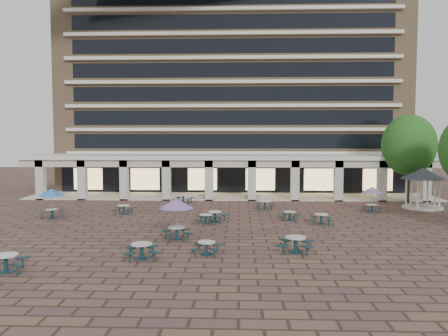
{
  "coord_description": "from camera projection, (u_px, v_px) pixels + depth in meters",
  "views": [
    {
      "loc": [
        0.84,
        -30.39,
        6.2
      ],
      "look_at": [
        -0.31,
        3.0,
        3.86
      ],
      "focal_mm": 35.0,
      "sensor_mm": 36.0,
      "label": 1
    }
  ],
  "objects": [
    {
      "name": "ground",
      "position": [
        227.0,
        226.0,
        30.76
      ],
      "size": [
        120.0,
        120.0,
        0.0
      ],
      "primitive_type": "plane",
      "color": "brown",
      "rests_on": "ground"
    },
    {
      "name": "apartment_building",
      "position": [
        233.0,
        87.0,
        55.27
      ],
      "size": [
        40.0,
        15.5,
        25.2
      ],
      "color": "#A0815A",
      "rests_on": "ground"
    },
    {
      "name": "retail_arcade",
      "position": [
        231.0,
        168.0,
        45.31
      ],
      "size": [
        42.0,
        6.6,
        4.4
      ],
      "color": "white",
      "rests_on": "ground"
    },
    {
      "name": "picnic_table_0",
      "position": [
        6.0,
        262.0,
        20.1
      ],
      "size": [
        2.15,
        2.15,
        0.82
      ],
      "rotation": [
        0.0,
        0.0,
        0.29
      ],
      "color": "#153940",
      "rests_on": "ground"
    },
    {
      "name": "picnic_table_1",
      "position": [
        142.0,
        250.0,
        22.27
      ],
      "size": [
        2.08,
        2.08,
        0.8
      ],
      "rotation": [
        0.0,
        0.0,
        0.24
      ],
      "color": "#153940",
      "rests_on": "ground"
    },
    {
      "name": "picnic_table_2",
      "position": [
        207.0,
        247.0,
        23.11
      ],
      "size": [
        1.68,
        1.68,
        0.7
      ],
      "rotation": [
        0.0,
        0.0,
        -0.1
      ],
      "color": "#153940",
      "rests_on": "ground"
    },
    {
      "name": "picnic_table_3",
      "position": [
        296.0,
        243.0,
        23.53
      ],
      "size": [
        2.17,
        2.17,
        0.86
      ],
      "rotation": [
        0.0,
        0.0,
        -0.2
      ],
      "color": "#153940",
      "rests_on": "ground"
    },
    {
      "name": "picnic_table_4",
      "position": [
        52.0,
        193.0,
        33.49
      ],
      "size": [
        1.96,
        1.96,
        2.26
      ],
      "rotation": [
        0.0,
        0.0,
        -0.36
      ],
      "color": "#153940",
      "rests_on": "ground"
    },
    {
      "name": "picnic_table_5",
      "position": [
        206.0,
        218.0,
        31.36
      ],
      "size": [
        1.63,
        1.63,
        0.69
      ],
      "rotation": [
        0.0,
        0.0,
        -0.09
      ],
      "color": "#153940",
      "rests_on": "ground"
    },
    {
      "name": "picnic_table_6",
      "position": [
        177.0,
        205.0,
        26.41
      ],
      "size": [
        2.16,
        2.16,
        2.5
      ],
      "rotation": [
        0.0,
        0.0,
        0.36
      ],
      "color": "#153940",
      "rests_on": "ground"
    },
    {
      "name": "picnic_table_7",
      "position": [
        321.0,
        218.0,
        31.26
      ],
      "size": [
        1.87,
        1.87,
        0.73
      ],
      "rotation": [
        0.0,
        0.0,
        -0.22
      ],
      "color": "#153940",
      "rests_on": "ground"
    },
    {
      "name": "picnic_table_8",
      "position": [
        124.0,
        209.0,
        35.38
      ],
      "size": [
        1.69,
        1.69,
        0.73
      ],
      "rotation": [
        0.0,
        0.0,
        -0.05
      ],
      "color": "#153940",
      "rests_on": "ground"
    },
    {
      "name": "picnic_table_9",
      "position": [
        265.0,
        204.0,
        37.66
      ],
      "size": [
        1.72,
        1.72,
        0.74
      ],
      "rotation": [
        0.0,
        0.0,
        0.04
      ],
      "color": "#153940",
      "rests_on": "ground"
    },
    {
      "name": "picnic_table_10",
      "position": [
        215.0,
        216.0,
        32.13
      ],
      "size": [
        2.01,
        2.01,
        0.77
      ],
      "rotation": [
        0.0,
        0.0,
        -0.27
      ],
      "color": "#153940",
      "rests_on": "ground"
    },
    {
      "name": "picnic_table_11",
      "position": [
        372.0,
        191.0,
        36.23
      ],
      "size": [
        1.81,
        1.81,
        2.09
      ],
      "rotation": [
        0.0,
        0.0,
        0.09
      ],
      "color": "#153940",
      "rests_on": "ground"
    },
    {
      "name": "picnic_table_12",
      "position": [
        183.0,
        198.0,
        40.85
      ],
      "size": [
        2.08,
        2.08,
        0.85
      ],
      "rotation": [
        0.0,
        0.0,
        -0.12
      ],
      "color": "#153940",
      "rests_on": "ground"
    },
    {
      "name": "picnic_table_13",
      "position": [
        290.0,
        215.0,
        32.69
      ],
      "size": [
        1.8,
        1.8,
        0.68
      ],
      "rotation": [
        0.0,
        0.0,
        -0.33
      ],
      "color": "#153940",
      "rests_on": "ground"
    },
    {
      "name": "gazebo",
      "position": [
        423.0,
        178.0,
        38.15
      ],
      "size": [
        3.8,
        3.8,
        3.54
      ],
      "rotation": [
        0.0,
        0.0,
        -0.15
      ],
      "color": "beige",
      "rests_on": "ground"
    },
    {
      "name": "tree_east_c",
      "position": [
        409.0,
        145.0,
        41.38
      ],
      "size": [
        5.04,
        5.04,
        8.39
      ],
      "color": "#3E2919",
      "rests_on": "ground"
    },
    {
      "name": "planter_left",
      "position": [
        207.0,
        194.0,
        43.67
      ],
      "size": [
        1.5,
        0.8,
        1.34
      ],
      "color": "gray",
      "rests_on": "ground"
    },
    {
      "name": "planter_right",
      "position": [
        252.0,
        194.0,
        43.51
      ],
      "size": [
        1.5,
        0.8,
        1.3
      ],
      "color": "gray",
      "rests_on": "ground"
    }
  ]
}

